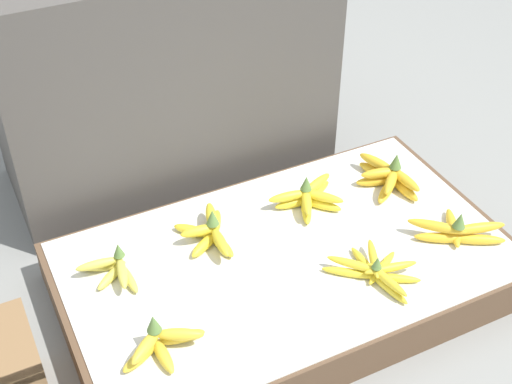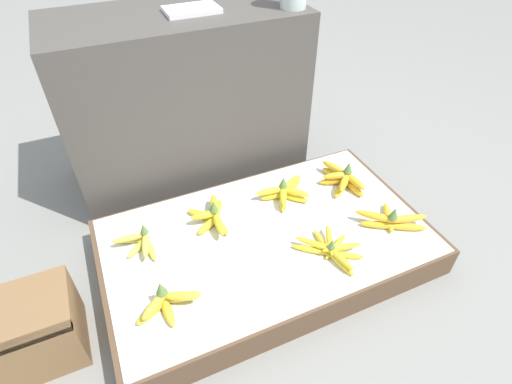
{
  "view_description": "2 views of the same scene",
  "coord_description": "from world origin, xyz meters",
  "px_view_note": "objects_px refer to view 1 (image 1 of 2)",
  "views": [
    {
      "loc": [
        -0.72,
        -1.27,
        1.53
      ],
      "look_at": [
        -0.05,
        0.09,
        0.32
      ],
      "focal_mm": 50.0,
      "sensor_mm": 36.0,
      "label": 1
    },
    {
      "loc": [
        -0.47,
        -0.96,
        1.28
      ],
      "look_at": [
        -0.0,
        0.1,
        0.28
      ],
      "focal_mm": 28.0,
      "sensor_mm": 36.0,
      "label": 2
    }
  ],
  "objects_px": {
    "banana_bunch_front_midright": "(376,271)",
    "banana_bunch_middle_midright": "(309,197)",
    "banana_bunch_middle_right": "(388,177)",
    "banana_bunch_front_left": "(161,343)",
    "banana_bunch_front_right": "(457,231)",
    "banana_bunch_middle_midleft": "(210,232)",
    "banana_bunch_middle_left": "(113,269)"
  },
  "relations": [
    {
      "from": "banana_bunch_front_midright",
      "to": "banana_bunch_middle_midright",
      "type": "distance_m",
      "value": 0.35
    },
    {
      "from": "banana_bunch_front_left",
      "to": "banana_bunch_front_right",
      "type": "bearing_deg",
      "value": 0.66
    },
    {
      "from": "banana_bunch_middle_left",
      "to": "banana_bunch_front_left",
      "type": "bearing_deg",
      "value": -84.58
    },
    {
      "from": "banana_bunch_middle_midleft",
      "to": "banana_bunch_front_right",
      "type": "bearing_deg",
      "value": -25.8
    },
    {
      "from": "banana_bunch_middle_midleft",
      "to": "banana_bunch_middle_right",
      "type": "bearing_deg",
      "value": -1.34
    },
    {
      "from": "banana_bunch_middle_midright",
      "to": "banana_bunch_middle_right",
      "type": "relative_size",
      "value": 0.94
    },
    {
      "from": "banana_bunch_middle_midleft",
      "to": "banana_bunch_middle_midright",
      "type": "height_order",
      "value": "banana_bunch_middle_midleft"
    },
    {
      "from": "banana_bunch_front_midright",
      "to": "banana_bunch_middle_right",
      "type": "xyz_separation_m",
      "value": [
        0.26,
        0.32,
        0.01
      ]
    },
    {
      "from": "banana_bunch_front_left",
      "to": "banana_bunch_middle_midright",
      "type": "xyz_separation_m",
      "value": [
        0.6,
        0.33,
        -0.0
      ]
    },
    {
      "from": "banana_bunch_front_right",
      "to": "banana_bunch_middle_midleft",
      "type": "bearing_deg",
      "value": 154.2
    },
    {
      "from": "banana_bunch_front_left",
      "to": "banana_bunch_front_midright",
      "type": "bearing_deg",
      "value": -1.31
    },
    {
      "from": "banana_bunch_front_midright",
      "to": "banana_bunch_middle_left",
      "type": "relative_size",
      "value": 1.43
    },
    {
      "from": "banana_bunch_middle_right",
      "to": "banana_bunch_front_right",
      "type": "bearing_deg",
      "value": -82.57
    },
    {
      "from": "banana_bunch_front_midright",
      "to": "banana_bunch_middle_midleft",
      "type": "xyz_separation_m",
      "value": [
        -0.35,
        0.33,
        0.01
      ]
    },
    {
      "from": "banana_bunch_front_left",
      "to": "banana_bunch_front_right",
      "type": "distance_m",
      "value": 0.91
    },
    {
      "from": "banana_bunch_middle_midright",
      "to": "banana_bunch_middle_right",
      "type": "height_order",
      "value": "banana_bunch_middle_right"
    },
    {
      "from": "banana_bunch_middle_left",
      "to": "banana_bunch_front_midright",
      "type": "bearing_deg",
      "value": -26.31
    },
    {
      "from": "banana_bunch_front_left",
      "to": "banana_bunch_middle_right",
      "type": "distance_m",
      "value": 0.92
    },
    {
      "from": "banana_bunch_front_midright",
      "to": "banana_bunch_middle_right",
      "type": "height_order",
      "value": "banana_bunch_middle_right"
    },
    {
      "from": "banana_bunch_front_right",
      "to": "banana_bunch_middle_midright",
      "type": "xyz_separation_m",
      "value": [
        -0.31,
        0.32,
        0.0
      ]
    },
    {
      "from": "banana_bunch_middle_right",
      "to": "banana_bunch_middle_left",
      "type": "bearing_deg",
      "value": -179.74
    },
    {
      "from": "banana_bunch_front_right",
      "to": "banana_bunch_middle_left",
      "type": "relative_size",
      "value": 1.47
    },
    {
      "from": "banana_bunch_front_right",
      "to": "banana_bunch_middle_left",
      "type": "height_order",
      "value": "banana_bunch_front_right"
    },
    {
      "from": "banana_bunch_front_midright",
      "to": "banana_bunch_middle_right",
      "type": "distance_m",
      "value": 0.41
    },
    {
      "from": "banana_bunch_front_right",
      "to": "banana_bunch_middle_left",
      "type": "bearing_deg",
      "value": 162.68
    },
    {
      "from": "banana_bunch_front_midright",
      "to": "banana_bunch_middle_right",
      "type": "relative_size",
      "value": 0.98
    },
    {
      "from": "banana_bunch_middle_midright",
      "to": "banana_bunch_middle_right",
      "type": "bearing_deg",
      "value": -5.57
    },
    {
      "from": "banana_bunch_front_left",
      "to": "banana_bunch_middle_right",
      "type": "height_order",
      "value": "banana_bunch_middle_right"
    },
    {
      "from": "banana_bunch_front_left",
      "to": "banana_bunch_middle_midright",
      "type": "height_order",
      "value": "banana_bunch_front_left"
    },
    {
      "from": "banana_bunch_middle_midleft",
      "to": "banana_bunch_middle_right",
      "type": "height_order",
      "value": "banana_bunch_middle_right"
    },
    {
      "from": "banana_bunch_front_right",
      "to": "banana_bunch_middle_midleft",
      "type": "xyz_separation_m",
      "value": [
        -0.64,
        0.31,
        0.0
      ]
    },
    {
      "from": "banana_bunch_front_left",
      "to": "banana_bunch_middle_right",
      "type": "relative_size",
      "value": 0.91
    }
  ]
}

